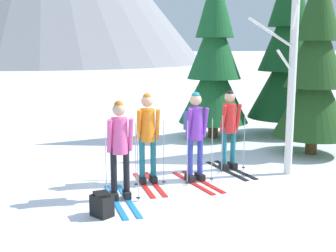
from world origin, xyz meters
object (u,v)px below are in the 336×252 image
pine_tree_mid (288,52)px  skier_in_orange (147,133)px  pine_tree_far (214,61)px  skier_in_pink (119,145)px  skier_in_red (229,127)px  skier_in_purple (195,131)px  pine_tree_near (316,67)px  birch_tree_tall (292,74)px  backpack_on_snow_front (102,205)px

pine_tree_mid → skier_in_orange: bearing=-151.1°
pine_tree_mid → pine_tree_far: (-2.21, 0.38, -0.25)m
skier_in_pink → skier_in_red: skier_in_pink is taller
skier_in_purple → pine_tree_near: bearing=14.6°
skier_in_pink → birch_tree_tall: 3.81m
skier_in_purple → skier_in_orange: bearing=165.6°
birch_tree_tall → pine_tree_far: bearing=85.1°
pine_tree_near → backpack_on_snow_front: (-5.76, -2.04, -1.93)m
skier_in_red → pine_tree_near: bearing=10.4°
skier_in_pink → skier_in_red: (2.67, 0.92, -0.03)m
skier_in_orange → skier_in_purple: (0.90, -0.23, 0.01)m
skier_in_purple → skier_in_red: skier_in_purple is taller
skier_in_pink → pine_tree_mid: bearing=30.8°
skier_in_pink → pine_tree_near: size_ratio=0.38×
pine_tree_near → birch_tree_tall: size_ratio=1.15×
skier_in_orange → skier_in_red: (1.92, 0.24, -0.05)m
skier_in_red → skier_in_pink: bearing=-160.9°
backpack_on_snow_front → pine_tree_near: bearing=19.5°
pine_tree_near → skier_in_pink: bearing=-165.1°
skier_in_orange → pine_tree_far: size_ratio=0.36×
skier_in_red → pine_tree_far: pine_tree_far is taller
backpack_on_snow_front → birch_tree_tall: bearing=11.4°
pine_tree_mid → backpack_on_snow_front: pine_tree_mid is taller
skier_in_purple → skier_in_red: bearing=24.5°
skier_in_red → pine_tree_near: (2.60, 0.48, 1.18)m
skier_in_orange → pine_tree_mid: 6.37m
pine_tree_near → backpack_on_snow_front: bearing=-160.5°
backpack_on_snow_front → skier_in_purple: bearing=27.3°
skier_in_pink → pine_tree_near: pine_tree_near is taller
skier_in_pink → pine_tree_near: bearing=14.9°
pine_tree_near → pine_tree_far: bearing=116.2°
pine_tree_mid → birch_tree_tall: bearing=-126.1°
pine_tree_mid → backpack_on_snow_front: bearing=-147.0°
pine_tree_mid → birch_tree_tall: size_ratio=1.33×
skier_in_pink → backpack_on_snow_front: bearing=-127.1°
skier_in_red → pine_tree_near: pine_tree_near is taller
pine_tree_mid → pine_tree_far: bearing=170.3°
skier_in_pink → skier_in_orange: (0.75, 0.69, 0.03)m
pine_tree_far → pine_tree_mid: bearing=-9.7°
pine_tree_far → skier_in_orange: bearing=-133.7°
skier_in_red → pine_tree_mid: bearing=38.2°
skier_in_purple → pine_tree_mid: size_ratio=0.33×
skier_in_pink → skier_in_purple: bearing=15.5°
pine_tree_mid → birch_tree_tall: 4.33m
skier_in_purple → pine_tree_near: size_ratio=0.38×
pine_tree_near → pine_tree_far: size_ratio=0.96×
skier_in_pink → skier_in_purple: skier_in_purple is taller
pine_tree_near → pine_tree_mid: bearing=68.3°
pine_tree_mid → pine_tree_far: size_ratio=1.11×
pine_tree_far → backpack_on_snow_front: size_ratio=12.21×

